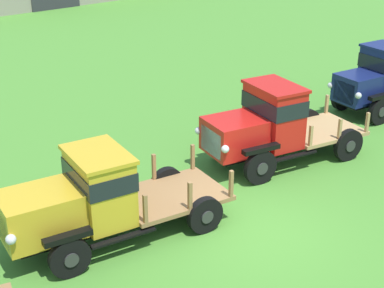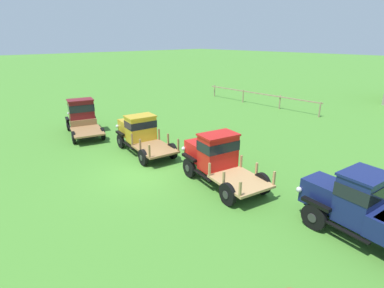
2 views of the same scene
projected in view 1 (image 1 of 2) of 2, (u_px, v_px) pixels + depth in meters
The scene contains 3 objects.
ground_plane at pixel (249, 231), 12.87m from camera, with size 240.00×240.00×0.00m, color #47842D.
vintage_truck_second_in_line at pixel (92, 198), 12.03m from camera, with size 5.13×2.48×2.04m.
vintage_truck_midrow_center at pixel (269, 124), 15.54m from camera, with size 4.89×2.70×2.21m.
Camera 1 is at (-8.05, -7.62, 6.92)m, focal length 55.00 mm.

